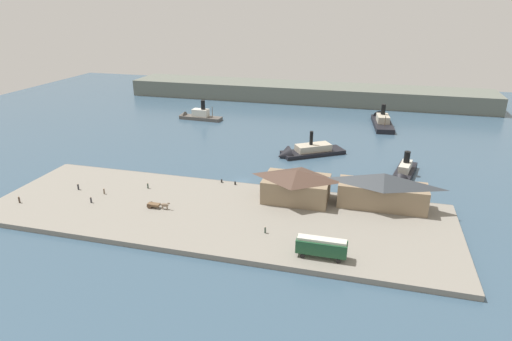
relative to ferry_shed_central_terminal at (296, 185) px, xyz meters
name	(u,v)px	position (x,y,z in m)	size (l,w,h in m)	color
ground_plane	(242,181)	(-17.31, 10.35, -5.17)	(320.00, 320.00, 0.00)	#385166
quay_promenade	(215,214)	(-17.31, -11.65, -4.57)	(110.00, 36.00, 1.20)	gray
seawall_edge	(238,184)	(-17.31, 6.75, -4.67)	(110.00, 0.80, 1.00)	#666159
ferry_shed_central_terminal	(296,185)	(0.00, 0.00, 0.00)	(16.28, 11.04, 7.84)	#847056
ferry_shed_east_terminal	(383,190)	(20.60, 1.39, 0.39)	(21.09, 7.84, 8.60)	#847056
street_tram	(322,246)	(9.37, -24.77, -1.55)	(9.79, 2.82, 4.12)	#1E4C2D
horse_cart	(158,205)	(-31.11, -13.64, -3.05)	(5.82, 1.55, 1.87)	brown
pedestrian_near_east_shed	(91,200)	(-48.42, -15.11, -3.25)	(0.39, 0.39, 1.59)	#232328
pedestrian_near_cart	(19,200)	(-65.49, -19.72, -3.18)	(0.43, 0.43, 1.75)	#4C3D33
pedestrian_at_waters_edge	(104,191)	(-48.29, -9.71, -3.26)	(0.39, 0.39, 1.57)	#6B5B4C
pedestrian_walking_west	(148,186)	(-39.15, -3.54, -3.25)	(0.39, 0.39, 1.60)	#3D4C42
pedestrian_walking_east	(78,187)	(-56.45, -9.04, -3.19)	(0.42, 0.42, 1.72)	#232328
pedestrian_standing_center	(265,230)	(-3.36, -18.47, -3.26)	(0.39, 0.39, 1.56)	#3D4C42
mooring_post_center_west	(222,181)	(-21.55, 5.29, -3.52)	(0.44, 0.44, 0.90)	black
mooring_post_west	(235,183)	(-17.50, 4.77, -3.52)	(0.44, 0.44, 0.90)	black
ferry_mid_harbor	(304,152)	(-3.92, 36.56, -4.01)	(22.62, 18.10, 10.48)	black
ferry_approaching_west	(404,173)	(26.91, 24.97, -3.77)	(8.18, 18.42, 8.47)	black
ferry_approaching_east	(196,116)	(-55.90, 70.87, -3.58)	(20.16, 5.94, 9.91)	#514C47
ferry_near_quay	(381,121)	(20.73, 83.37, -3.72)	(9.39, 26.24, 10.83)	black
far_headland	(304,92)	(-17.31, 120.35, -1.17)	(180.00, 24.00, 8.00)	#60665B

